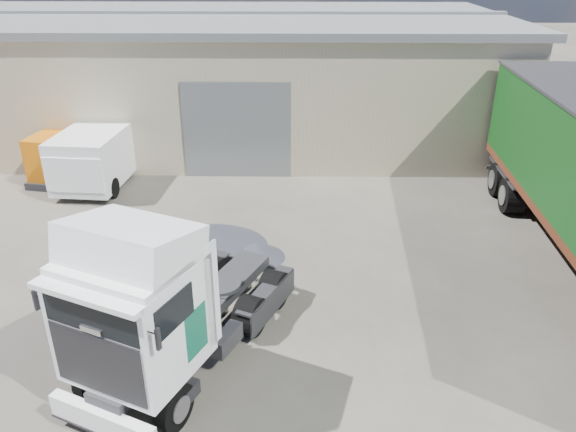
{
  "coord_description": "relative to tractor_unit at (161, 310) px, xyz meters",
  "views": [
    {
      "loc": [
        0.25,
        -10.08,
        7.88
      ],
      "look_at": [
        0.01,
        3.0,
        1.65
      ],
      "focal_mm": 35.0,
      "sensor_mm": 36.0,
      "label": 1
    }
  ],
  "objects": [
    {
      "name": "ground",
      "position": [
        2.36,
        1.18,
        -1.62
      ],
      "size": [
        120.0,
        120.0,
        0.0
      ],
      "primitive_type": "plane",
      "color": "#282620",
      "rests_on": "ground"
    },
    {
      "name": "warehouse",
      "position": [
        -3.64,
        17.18,
        1.05
      ],
      "size": [
        30.6,
        12.6,
        5.42
      ],
      "color": "beige",
      "rests_on": "ground"
    },
    {
      "name": "tractor_unit",
      "position": [
        0.0,
        0.0,
        0.0
      ],
      "size": [
        4.25,
        6.01,
        3.84
      ],
      "rotation": [
        0.0,
        0.0,
        -0.41
      ],
      "color": "black",
      "rests_on": "ground"
    },
    {
      "name": "panel_van",
      "position": [
        -4.66,
        10.66,
        -0.54
      ],
      "size": [
        2.45,
        5.23,
        2.08
      ],
      "rotation": [
        0.0,
        0.0,
        -0.08
      ],
      "color": "black",
      "rests_on": "ground"
    },
    {
      "name": "orange_skip",
      "position": [
        -5.64,
        10.26,
        -0.82
      ],
      "size": [
        3.17,
        2.28,
        1.82
      ],
      "rotation": [
        0.0,
        0.0,
        -0.17
      ],
      "color": "#2D2D30",
      "rests_on": "ground"
    },
    {
      "name": "gravel_heap",
      "position": [
        -0.44,
        5.23,
        -1.2
      ],
      "size": [
        5.91,
        5.52,
        0.9
      ],
      "rotation": [
        0.0,
        0.0,
        0.33
      ],
      "color": "black",
      "rests_on": "ground"
    }
  ]
}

